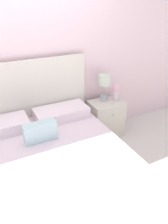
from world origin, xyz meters
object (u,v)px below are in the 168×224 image
Objects in this scene: bed at (53,174)px; nightstand at (106,118)px; table_lamp at (104,83)px; flower_vase at (116,90)px.

bed reaches higher than nightstand.
table_lamp is at bearing 36.88° from bed.
flower_vase is (0.16, -0.00, 0.44)m from nightstand.
flower_vase is at bearing 30.82° from bed.
nightstand is 0.57m from table_lamp.
nightstand is at bearing 34.32° from bed.
flower_vase is (0.17, -0.07, -0.12)m from table_lamp.
table_lamp is at bearing 97.93° from nightstand.
bed is 8.24× the size of flower_vase.
bed is 5.35× the size of table_lamp.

